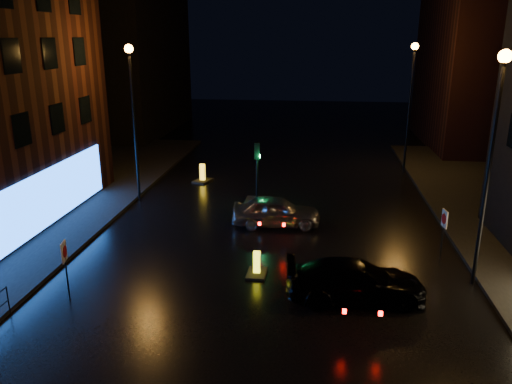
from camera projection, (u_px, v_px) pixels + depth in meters
ground at (240, 370)px, 13.69m from camera, size 120.00×120.00×0.00m
building_far_left at (127, 56)px, 46.59m from camera, size 8.00×16.00×14.00m
building_far_right at (481, 72)px, 40.47m from camera, size 8.00×14.00×12.00m
street_lamp_lfar at (133, 100)px, 26.18m from camera, size 0.44×0.44×8.37m
street_lamp_rnear at (494, 136)px, 16.81m from camera, size 0.44×0.44×8.37m
street_lamp_rfar at (411, 88)px, 31.96m from camera, size 0.44×0.44×8.37m
traffic_signal at (257, 196)px, 26.94m from camera, size 1.40×2.40×3.45m
silver_hatchback at (276, 211)px, 23.95m from camera, size 4.33×2.03×1.43m
dark_sedan at (356, 281)px, 17.20m from camera, size 4.97×2.42×1.39m
bollard_near at (257, 269)px, 19.13m from camera, size 0.76×1.12×0.96m
bollard_far at (203, 178)px, 31.37m from camera, size 1.21×1.49×1.13m
road_sign_left at (65, 257)px, 16.94m from camera, size 0.16×0.52×2.15m
road_sign_right at (444, 223)px, 19.92m from camera, size 0.13×0.53×2.17m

